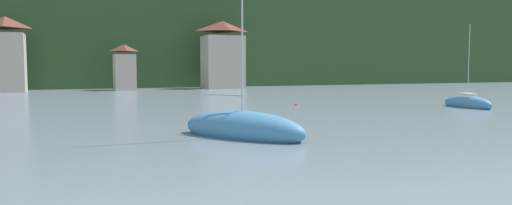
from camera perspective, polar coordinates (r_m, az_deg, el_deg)
The scene contains 7 objects.
wooded_hillside at distance 115.51m, azimuth -20.00°, elevation 6.98°, with size 352.00×63.39×43.75m.
shore_building_westcentral at distance 74.07m, azimuth -28.25°, elevation 5.10°, with size 4.97×4.88×10.55m.
shore_building_central at distance 73.80m, azimuth -15.82°, elevation 4.10°, with size 3.22×4.21×6.96m.
shore_building_eastcentral at distance 77.66m, azimuth -4.08°, elevation 5.73°, with size 6.68×5.14×11.09m.
sailboat_far_5 at distance 43.77m, azimuth 24.47°, elevation -0.10°, with size 1.73×5.18×7.49m.
sailboat_mid_6 at distance 22.88m, azimuth -1.68°, elevation -3.23°, with size 5.66×7.09×10.91m.
mooring_buoy_near at distance 42.21m, azimuth 4.94°, elevation -0.37°, with size 0.38×0.38×0.38m, color red.
Camera 1 is at (-8.26, 17.29, 3.42)m, focal length 32.65 mm.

